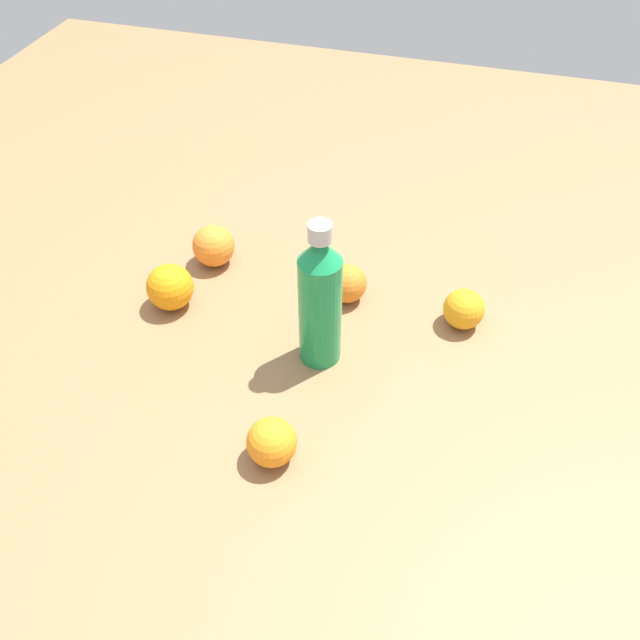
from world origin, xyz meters
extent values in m
plane|color=olive|center=(0.00, 0.00, 0.00)|extent=(2.40, 2.40, 0.00)
cylinder|color=#198C4C|center=(-0.01, 0.00, 0.10)|extent=(0.07, 0.07, 0.20)
cone|color=#198C4C|center=(-0.01, 0.00, 0.22)|extent=(0.07, 0.07, 0.04)
cylinder|color=#B2B7BF|center=(-0.01, 0.00, 0.25)|extent=(0.04, 0.04, 0.03)
sphere|color=orange|center=(-0.29, 0.05, 0.04)|extent=(0.08, 0.08, 0.08)
sphere|color=orange|center=(-0.02, -0.21, 0.04)|extent=(0.07, 0.07, 0.07)
sphere|color=orange|center=(0.00, 0.15, 0.04)|extent=(0.07, 0.07, 0.07)
sphere|color=orange|center=(0.21, 0.14, 0.04)|extent=(0.07, 0.07, 0.07)
sphere|color=orange|center=(-0.27, 0.18, 0.04)|extent=(0.08, 0.08, 0.08)
camera|label=1|loc=(0.20, -0.72, 0.82)|focal=37.50mm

